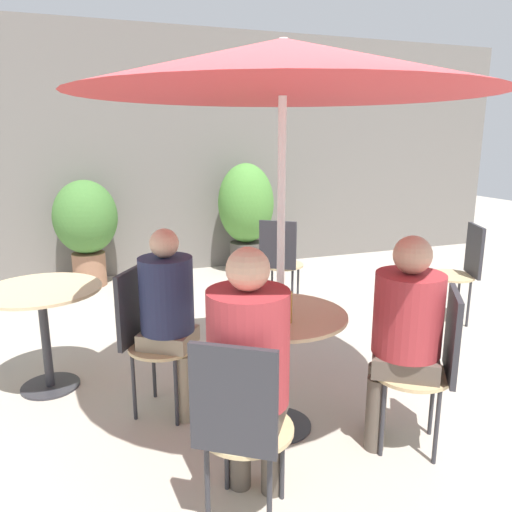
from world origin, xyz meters
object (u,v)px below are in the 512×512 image
object	(u,v)px
bistro_chair_0	(147,329)
seated_person_0	(169,307)
cafe_table_far	(43,310)
potted_plant_0	(86,223)
cafe_table_near	(280,340)
bistro_chair_4	(463,265)
beer_glass_0	(286,307)
bistro_chair_2	(432,357)
seated_person_2	(404,326)
beer_glass_1	(266,295)
bistro_chair_1	(240,420)
potted_plant_1	(246,210)
bistro_chair_3	(280,257)
umbrella	(283,68)
seated_person_1	(249,362)

from	to	relation	value
bistro_chair_0	seated_person_0	xyz separation A→B (m)	(0.13, -0.09, 0.16)
cafe_table_far	potted_plant_0	size ratio (longest dim) A/B	0.64
cafe_table_near	bistro_chair_4	size ratio (longest dim) A/B	0.84
cafe_table_far	cafe_table_near	bearing A→B (deg)	-37.33
beer_glass_0	bistro_chair_2	bearing A→B (deg)	-25.53
bistro_chair_2	potted_plant_0	size ratio (longest dim) A/B	0.75
bistro_chair_4	cafe_table_near	bearing A→B (deg)	-41.91
seated_person_2	beer_glass_1	distance (m)	0.80
bistro_chair_1	potted_plant_1	xyz separation A→B (m)	(1.46, 4.12, 0.25)
bistro_chair_0	seated_person_2	xyz separation A→B (m)	(1.26, -0.87, 0.17)
bistro_chair_1	beer_glass_0	bearing A→B (deg)	-94.75
cafe_table_far	bistro_chair_4	bearing A→B (deg)	0.57
potted_plant_0	potted_plant_1	world-z (taller)	potted_plant_1
seated_person_0	potted_plant_0	distance (m)	3.11
bistro_chair_4	seated_person_0	size ratio (longest dim) A/B	0.78
bistro_chair_3	bistro_chair_4	xyz separation A→B (m)	(1.47, -0.88, 0.00)
seated_person_2	beer_glass_0	xyz separation A→B (m)	(-0.59, 0.25, 0.10)
seated_person_2	potted_plant_1	xyz separation A→B (m)	(0.41, 3.81, 0.09)
bistro_chair_2	seated_person_0	bearing A→B (deg)	-90.00
bistro_chair_3	umbrella	world-z (taller)	umbrella
bistro_chair_1	bistro_chair_4	bearing A→B (deg)	-113.36
seated_person_0	potted_plant_1	world-z (taller)	potted_plant_1
bistro_chair_1	bistro_chair_2	distance (m)	1.20
beer_glass_0	potted_plant_0	distance (m)	3.73
bistro_chair_4	potted_plant_0	size ratio (longest dim) A/B	0.75
potted_plant_0	bistro_chair_3	bearing A→B (deg)	-41.51
bistro_chair_1	beer_glass_1	distance (m)	0.97
bistro_chair_4	umbrella	size ratio (longest dim) A/B	0.42
cafe_table_near	bistro_chair_1	size ratio (longest dim) A/B	0.84
seated_person_0	seated_person_1	size ratio (longest dim) A/B	0.94
bistro_chair_1	bistro_chair_3	xyz separation A→B (m)	(1.29, 2.62, 0.00)
umbrella	bistro_chair_0	bearing A→B (deg)	145.55
bistro_chair_0	bistro_chair_4	xyz separation A→B (m)	(2.98, 0.56, 0.00)
beer_glass_1	umbrella	xyz separation A→B (m)	(0.03, -0.13, 1.26)
cafe_table_near	seated_person_2	distance (m)	0.70
seated_person_0	cafe_table_near	bearing A→B (deg)	-90.00
cafe_table_near	bistro_chair_2	world-z (taller)	bistro_chair_2
bistro_chair_0	seated_person_1	distance (m)	1.11
bistro_chair_2	seated_person_1	distance (m)	1.11
bistro_chair_3	bistro_chair_4	bearing A→B (deg)	-174.06
beer_glass_0	potted_plant_0	bearing A→B (deg)	104.37
bistro_chair_1	seated_person_2	distance (m)	1.10
seated_person_2	potted_plant_0	bearing A→B (deg)	-124.18
seated_person_1	seated_person_2	bearing A→B (deg)	-134.94
cafe_table_far	potted_plant_1	bearing A→B (deg)	46.37
seated_person_0	seated_person_1	xyz separation A→B (m)	(0.18, -0.96, 0.04)
cafe_table_far	potted_plant_1	distance (m)	3.34
cafe_table_near	umbrella	world-z (taller)	umbrella
seated_person_1	potted_plant_1	bearing A→B (deg)	-74.50
cafe_table_near	umbrella	bearing A→B (deg)	-29.74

